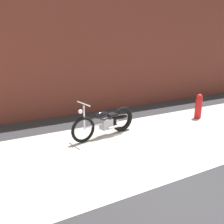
% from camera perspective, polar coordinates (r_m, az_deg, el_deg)
% --- Properties ---
extents(ground_plane, '(80.00, 80.00, 0.00)m').
position_cam_1_polar(ground_plane, '(4.57, 13.59, -16.52)').
color(ground_plane, '#2D2D30').
extents(sidewalk_slab, '(36.00, 3.50, 0.01)m').
position_cam_1_polar(sidewalk_slab, '(5.81, 2.10, -8.54)').
color(sidewalk_slab, '#B2ADA3').
rests_on(sidewalk_slab, ground).
extents(brick_building_wall, '(36.00, 0.50, 5.23)m').
position_cam_1_polar(brick_building_wall, '(8.44, -10.03, 17.24)').
color(brick_building_wall, brown).
rests_on(brick_building_wall, ground).
extents(motorcycle_black, '(1.99, 0.64, 1.03)m').
position_cam_1_polar(motorcycle_black, '(6.42, -0.84, -2.27)').
color(motorcycle_black, black).
rests_on(motorcycle_black, ground).
extents(fire_hydrant, '(0.22, 0.22, 0.84)m').
position_cam_1_polar(fire_hydrant, '(8.40, 20.26, 1.38)').
color(fire_hydrant, red).
rests_on(fire_hydrant, ground).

